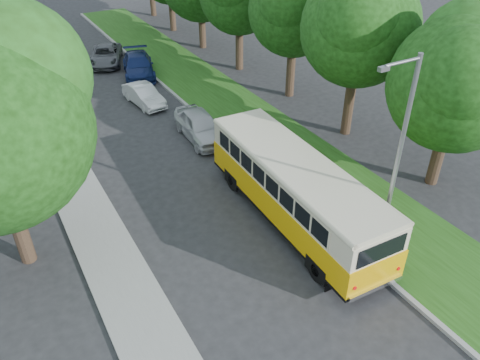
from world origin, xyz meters
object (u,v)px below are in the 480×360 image
car_silver (200,126)px  car_grey (106,55)px  vintage_bus (294,192)px  car_blue (138,66)px  lamppost_far (27,54)px  lamppost_near (396,159)px  car_white (144,95)px

car_silver → car_grey: (-0.97, 14.59, -0.10)m
car_grey → vintage_bus: bearing=-65.8°
car_silver → car_blue: size_ratio=0.87×
lamppost_far → car_blue: bearing=30.2°
lamppost_near → vintage_bus: bearing=114.6°
vintage_bus → car_silver: size_ratio=2.25×
car_white → car_grey: car_grey is taller
lamppost_near → car_silver: lamppost_near is taller
lamppost_near → lamppost_far: bearing=115.7°
car_silver → car_blue: car_silver is taller
lamppost_far → car_white: 7.07m
lamppost_near → lamppost_far: size_ratio=1.07×
car_blue → car_white: bearing=-90.7°
lamppost_near → car_blue: 23.23m
lamppost_near → car_white: (-2.79, 17.91, -3.74)m
vintage_bus → car_silver: vintage_bus is taller
lamppost_far → car_white: lamppost_far is taller
lamppost_far → car_white: (6.12, -0.59, -3.49)m
car_blue → car_grey: car_blue is taller
car_grey → car_white: bearing=-69.5°
lamppost_near → car_silver: 12.67m
car_silver → car_grey: size_ratio=0.94×
car_white → lamppost_far: bearing=167.4°
lamppost_far → car_grey: (6.27, 8.12, -3.45)m
car_blue → vintage_bus: bearing=-75.2°
vintage_bus → car_white: 14.59m
car_silver → lamppost_far: bearing=141.4°
car_silver → car_blue: 10.88m
vintage_bus → car_grey: size_ratio=2.11×
car_blue → lamppost_near: bearing=-71.2°
car_white → lamppost_near: bearing=-88.3°
car_silver → car_white: bearing=103.9°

